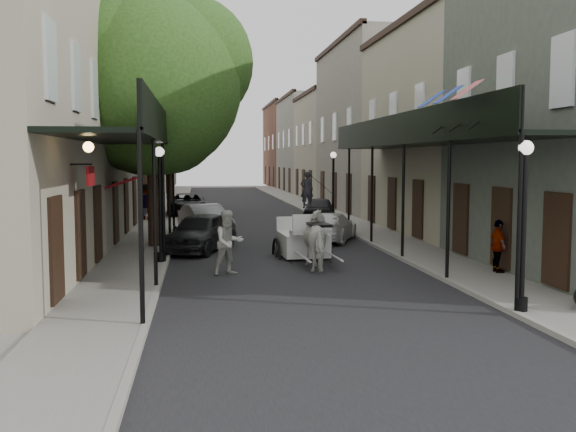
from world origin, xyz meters
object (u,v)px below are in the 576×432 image
object	(u,v)px
horse	(320,240)
car_left_mid	(205,220)
tree_far	(175,119)
tree_near	(162,79)
car_left_far	(187,205)
pedestrian_sidewalk_left	(146,202)
car_right_far	(319,210)
pedestrian_sidewalk_right	(498,246)
car_left_near	(200,232)
lamppost_right_near	(524,223)
lamppost_left	(160,202)
car_right_near	(330,227)
lamppost_right_far	(333,186)
pedestrian_walking	(229,243)
carriage	(300,223)

from	to	relation	value
horse	car_left_mid	world-z (taller)	horse
horse	tree_far	bearing A→B (deg)	-78.75
tree_near	car_left_far	distance (m)	15.52
pedestrian_sidewalk_left	car_left_far	bearing A→B (deg)	-139.14
tree_near	car_right_far	size ratio (longest dim) A/B	2.29
tree_near	pedestrian_sidewalk_right	bearing A→B (deg)	-37.09
pedestrian_sidewalk_left	car_left_near	bearing A→B (deg)	87.34
lamppost_right_near	horse	xyz separation A→B (m)	(-3.22, 6.65, -1.14)
lamppost_left	car_right_near	xyz separation A→B (m)	(6.70, 5.38, -1.44)
horse	car_left_far	xyz separation A→B (m)	(-4.48, 19.91, -0.22)
car_left_mid	tree_far	bearing A→B (deg)	82.91
car_left_mid	car_left_far	distance (m)	10.61
tree_far	lamppost_right_far	size ratio (longest dim) A/B	2.32
pedestrian_walking	car_left_mid	size ratio (longest dim) A/B	0.45
carriage	tree_near	bearing A→B (deg)	147.78
pedestrian_sidewalk_right	carriage	bearing A→B (deg)	49.62
car_right_near	lamppost_left	bearing A→B (deg)	61.93
horse	pedestrian_sidewalk_left	world-z (taller)	pedestrian_sidewalk_left
pedestrian_sidewalk_left	car_left_mid	xyz separation A→B (m)	(3.20, -7.14, -0.39)
tree_far	lamppost_right_near	world-z (taller)	tree_far
lamppost_left	pedestrian_walking	size ratio (longest dim) A/B	1.92
tree_far	car_right_far	xyz separation A→B (m)	(7.85, -4.88, -5.12)
car_left_near	car_left_far	size ratio (longest dim) A/B	0.86
pedestrian_sidewalk_left	car_left_mid	world-z (taller)	pedestrian_sidewalk_left
lamppost_left	car_left_far	world-z (taller)	lamppost_left
lamppost_right_near	horse	size ratio (longest dim) A/B	1.72
car_left_near	car_left_mid	bearing A→B (deg)	108.22
horse	car_right_near	xyz separation A→B (m)	(1.72, 6.73, -0.30)
car_left_far	car_left_near	bearing A→B (deg)	-89.87
carriage	tree_far	bearing A→B (deg)	103.08
tree_far	car_right_near	world-z (taller)	tree_far
lamppost_right_far	car_right_near	xyz separation A→B (m)	(-1.50, -6.62, -1.44)
pedestrian_walking	car_right_far	size ratio (longest dim) A/B	0.46
lamppost_right_far	pedestrian_sidewalk_left	size ratio (longest dim) A/B	1.91
pedestrian_walking	car_right_near	bearing A→B (deg)	35.34
lamppost_right_near	car_right_far	size ratio (longest dim) A/B	0.88
car_left_near	car_left_mid	world-z (taller)	car_left_near
tree_far	car_left_near	distance (m)	16.08
car_left_mid	car_right_far	world-z (taller)	car_right_far
lamppost_left	pedestrian_sidewalk_right	size ratio (longest dim) A/B	2.39
car_left_far	car_right_far	bearing A→B (deg)	-38.86
pedestrian_walking	pedestrian_sidewalk_left	size ratio (longest dim) A/B	0.99
car_right_near	pedestrian_walking	bearing A→B (deg)	81.23
tree_far	lamppost_right_near	size ratio (longest dim) A/B	2.32
lamppost_left	lamppost_right_far	size ratio (longest dim) A/B	1.00
carriage	car_left_far	size ratio (longest dim) A/B	0.61
lamppost_right_near	pedestrian_sidewalk_right	distance (m)	5.05
car_left_far	car_right_near	xyz separation A→B (m)	(6.20, -13.18, -0.09)
carriage	pedestrian_walking	distance (m)	4.42
car_left_mid	lamppost_right_near	bearing A→B (deg)	-83.55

